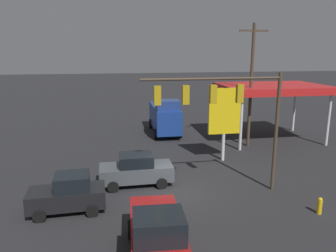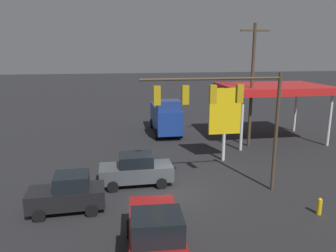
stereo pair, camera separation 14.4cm
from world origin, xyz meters
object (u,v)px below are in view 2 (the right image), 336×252
price_sign (225,113)px  pickup_parked (156,236)px  traffic_signal_assembly (224,104)px  delivery_truck (166,116)px  sedan_far (136,170)px  fire_hydrant (319,206)px  utility_pole (252,83)px  hatchback_crossing (68,193)px

price_sign → pickup_parked: 13.13m
traffic_signal_assembly → delivery_truck: (0.95, -14.31, -3.52)m
sedan_far → pickup_parked: bearing=90.9°
price_sign → delivery_truck: price_sign is taller
price_sign → delivery_truck: 9.46m
pickup_parked → sedan_far: 7.70m
pickup_parked → fire_hydrant: size_ratio=6.02×
traffic_signal_assembly → fire_hydrant: size_ratio=8.87×
traffic_signal_assembly → fire_hydrant: 7.04m
price_sign → sedan_far: size_ratio=1.22×
utility_pole → fire_hydrant: 12.98m
price_sign → pickup_parked: size_ratio=1.02×
utility_pole → pickup_parked: size_ratio=1.92×
pickup_parked → delivery_truck: size_ratio=0.78×
sedan_far → delivery_truck: (-3.76, -12.22, 0.74)m
price_sign → fire_hydrant: price_sign is taller
delivery_truck → hatchback_crossing: 16.79m
utility_pole → pickup_parked: utility_pole is taller
pickup_parked → delivery_truck: delivery_truck is taller
utility_pole → sedan_far: 12.86m
fire_hydrant → traffic_signal_assembly: bearing=-38.1°
hatchback_crossing → fire_hydrant: 12.68m
utility_pole → price_sign: size_ratio=1.88×
delivery_truck → fire_hydrant: size_ratio=7.76×
sedan_far → price_sign: bearing=-153.5°
hatchback_crossing → fire_hydrant: size_ratio=4.39×
utility_pole → delivery_truck: size_ratio=1.49×
traffic_signal_assembly → hatchback_crossing: size_ratio=2.02×
hatchback_crossing → delivery_truck: bearing=-118.5°
traffic_signal_assembly → pickup_parked: bearing=51.3°
price_sign → hatchback_crossing: size_ratio=1.40×
sedan_far → delivery_truck: delivery_truck is taller
pickup_parked → hatchback_crossing: size_ratio=1.37×
utility_pole → fire_hydrant: size_ratio=11.53×
delivery_truck → hatchback_crossing: (7.41, 15.05, -0.75)m
traffic_signal_assembly → delivery_truck: bearing=-86.2°
traffic_signal_assembly → price_sign: traffic_signal_assembly is taller
delivery_truck → hatchback_crossing: bearing=-25.4°
utility_pole → pickup_parked: (9.86, 14.35, -4.25)m
utility_pole → price_sign: bearing=43.7°
traffic_signal_assembly → price_sign: (-2.01, -5.53, -1.62)m
sedan_far → hatchback_crossing: 4.62m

